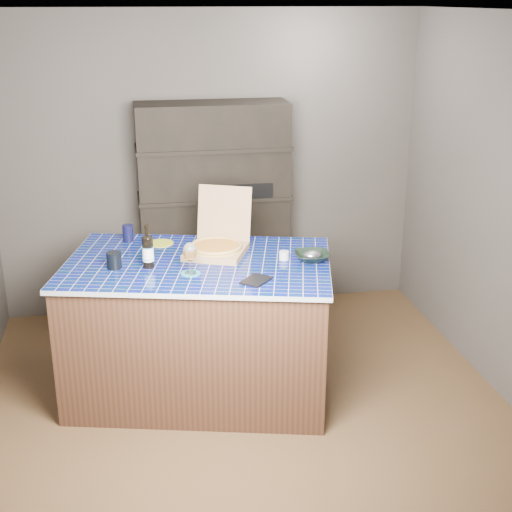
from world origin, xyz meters
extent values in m
plane|color=brown|center=(0.00, 0.00, 0.00)|extent=(3.50, 3.50, 0.00)
plane|color=silver|center=(0.00, 0.00, 2.50)|extent=(3.50, 3.50, 0.00)
plane|color=#4D4642|center=(0.00, 1.75, 1.25)|extent=(3.50, 0.00, 3.50)
plane|color=#4D4642|center=(0.00, -1.75, 1.25)|extent=(3.50, 0.00, 3.50)
plane|color=#4D4642|center=(1.75, 0.00, 1.25)|extent=(0.00, 3.50, 3.50)
cube|color=black|center=(0.00, 1.53, 0.90)|extent=(1.20, 0.40, 1.80)
cube|color=black|center=(0.25, 1.48, 1.12)|extent=(0.40, 0.32, 0.12)
cube|color=#44281A|center=(-0.26, 0.30, 0.46)|extent=(1.88, 1.42, 0.91)
cube|color=#051A4C|center=(-0.26, 0.30, 0.93)|extent=(1.93, 1.47, 0.03)
cube|color=#A48154|center=(-0.13, 0.41, 0.97)|extent=(0.49, 0.49, 0.04)
cube|color=#A48154|center=(-0.04, 0.62, 1.17)|extent=(0.38, 0.23, 0.37)
cylinder|color=tan|center=(-0.13, 0.41, 0.99)|extent=(0.35, 0.35, 0.01)
cylinder|color=maroon|center=(-0.13, 0.41, 1.00)|extent=(0.30, 0.30, 0.01)
torus|color=tan|center=(-0.13, 0.41, 1.01)|extent=(0.35, 0.35, 0.02)
cylinder|color=black|center=(-0.58, 0.25, 1.04)|extent=(0.07, 0.07, 0.20)
ellipsoid|color=black|center=(-0.58, 0.25, 1.14)|extent=(0.07, 0.07, 0.04)
cylinder|color=black|center=(-0.58, 0.25, 1.19)|extent=(0.03, 0.03, 0.08)
cylinder|color=white|center=(-0.58, 0.25, 1.03)|extent=(0.07, 0.07, 0.09)
cylinder|color=#3B93C9|center=(-0.58, 0.25, 1.00)|extent=(0.08, 0.08, 0.01)
cylinder|color=#3B93C9|center=(-0.58, 0.25, 1.08)|extent=(0.08, 0.08, 0.01)
cylinder|color=teal|center=(-0.33, 0.09, 0.95)|extent=(0.13, 0.13, 0.01)
cylinder|color=white|center=(-0.33, 0.09, 0.95)|extent=(0.08, 0.08, 0.01)
cylinder|color=white|center=(-0.33, 0.09, 1.00)|extent=(0.01, 0.01, 0.08)
ellipsoid|color=white|center=(-0.33, 0.09, 1.09)|extent=(0.09, 0.09, 0.12)
cylinder|color=orange|center=(-0.33, 0.09, 1.08)|extent=(0.07, 0.07, 0.06)
cylinder|color=white|center=(-0.33, 0.09, 1.11)|extent=(0.08, 0.08, 0.02)
cylinder|color=black|center=(-0.80, 0.28, 1.00)|extent=(0.09, 0.09, 0.11)
cube|color=black|center=(0.05, -0.11, 0.95)|extent=(0.22, 0.23, 0.01)
imported|color=black|center=(0.48, 0.18, 0.97)|extent=(0.23, 0.23, 0.06)
ellipsoid|color=#ABABB6|center=(0.48, 0.18, 0.98)|extent=(0.12, 0.10, 0.06)
cylinder|color=silver|center=(0.30, 0.24, 0.97)|extent=(0.06, 0.06, 0.06)
cylinder|color=black|center=(-0.70, 0.81, 1.00)|extent=(0.07, 0.07, 0.12)
cylinder|color=#9CA924|center=(-0.48, 0.71, 0.95)|extent=(0.18, 0.18, 0.01)
camera|label=1|loc=(-0.67, -4.06, 2.57)|focal=50.00mm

